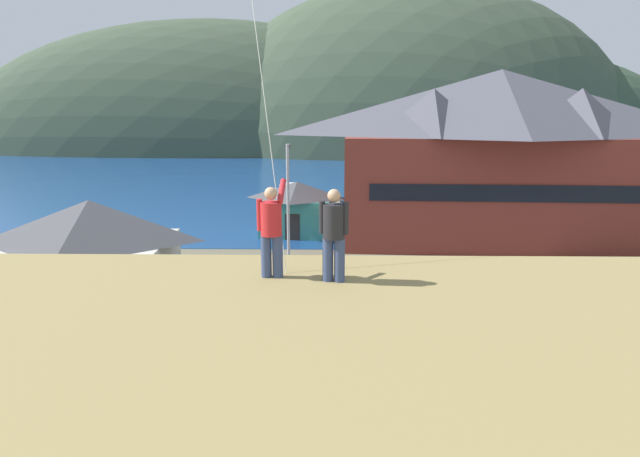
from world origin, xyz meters
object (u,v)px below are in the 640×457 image
Objects in this scene: parked_car_corner_spot at (454,289)px; parked_car_back_row_right at (467,333)px; person_companion at (334,232)px; person_kite_flyer at (271,228)px; parked_car_mid_row_near at (345,290)px; wharf_dock at (323,206)px; storage_shed_waterside at (297,208)px; parked_car_front_row_silver at (622,283)px; storage_shed_near_lot at (94,261)px; harbor_lodge at (497,151)px; moored_boat_outer_mooring at (358,208)px; parked_car_back_row_left at (225,340)px; moored_boat_wharfside at (289,197)px; parked_car_front_row_red at (243,293)px; parking_light_pole at (288,205)px.

parked_car_back_row_right is at bearing -97.37° from parked_car_corner_spot.
person_kite_flyer is at bearing 168.23° from person_companion.
wharf_dock is at bearing 92.89° from parked_car_mid_row_near.
storage_shed_waterside is 1.45× the size of parked_car_front_row_silver.
storage_shed_near_lot is at bearing -172.82° from parked_car_front_row_silver.
harbor_lodge reaches higher than storage_shed_waterside.
parked_car_mid_row_near is (-4.55, 4.95, 0.00)m from parked_car_back_row_right.
moored_boat_outer_mooring is 39.98m from person_companion.
parked_car_mid_row_near and parked_car_back_row_left have the same top height.
moored_boat_wharfside is 4.36× the size of person_companion.
person_companion is at bearing -11.77° from person_kite_flyer.
wharf_dock is 4.75m from moored_boat_wharfside.
parked_car_back_row_left is at bearing -158.77° from parked_car_front_row_silver.
parked_car_front_row_red is 0.99× the size of parked_car_mid_row_near.
moored_boat_wharfside and moored_boat_outer_mooring have the same top height.
storage_shed_near_lot is at bearing -142.86° from harbor_lodge.
parked_car_back_row_left is (-15.97, -20.97, -5.48)m from harbor_lodge.
harbor_lodge reaches higher than person_kite_flyer.
parked_car_corner_spot is 0.99× the size of parked_car_back_row_right.
storage_shed_near_lot is 1.70× the size of parked_car_front_row_red.
parked_car_back_row_right is 1.00× the size of parked_car_mid_row_near.
person_kite_flyer is at bearing -90.62° from wharf_dock.
parked_car_corner_spot is 5.24m from parked_car_mid_row_near.
person_companion is (4.12, -14.31, 6.13)m from parked_car_front_row_red.
parked_car_front_row_silver is 0.99× the size of parked_car_back_row_left.
wharf_dock is at bearing 135.94° from harbor_lodge.
harbor_lodge is 19.72m from parked_car_mid_row_near.
harbor_lodge is 5.45× the size of parked_car_back_row_left.
storage_shed_near_lot is 1.69× the size of parked_car_front_row_silver.
moored_boat_outer_mooring reaches higher than wharf_dock.
person_kite_flyer is at bearing -78.16° from parked_car_front_row_red.
person_companion is (-5.21, -9.87, 6.13)m from parked_car_back_row_right.
harbor_lodge is 3.26× the size of storage_shed_near_lot.
harbor_lodge is 16.96m from parked_car_corner_spot.
parked_car_corner_spot is at bearing 31.84° from parked_car_back_row_left.
parked_car_front_row_silver is at bearing 45.71° from person_kite_flyer.
parked_car_mid_row_near is at bearing -87.11° from wharf_dock.
moored_boat_outer_mooring reaches higher than parked_car_front_row_red.
parked_car_back_row_right is at bearing 62.16° from person_companion.
parked_car_corner_spot is (16.33, 2.14, -1.87)m from storage_shed_near_lot.
person_kite_flyer is 1.07× the size of person_companion.
harbor_lodge is at bearing 67.65° from parked_car_corner_spot.
parked_car_back_row_left is (-6.46, -30.34, 0.34)m from moored_boat_outer_mooring.
harbor_lodge is 23.18m from moored_boat_wharfside.
parking_light_pole is (8.09, 6.20, 1.49)m from storage_shed_near_lot.
wharf_dock is 33.45m from parked_car_back_row_left.
storage_shed_near_lot reaches higher than storage_shed_waterside.
harbor_lodge is 14.56m from moored_boat_outer_mooring.
harbor_lodge reaches higher than moored_boat_wharfside.
parked_car_corner_spot is 17.38m from person_companion.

